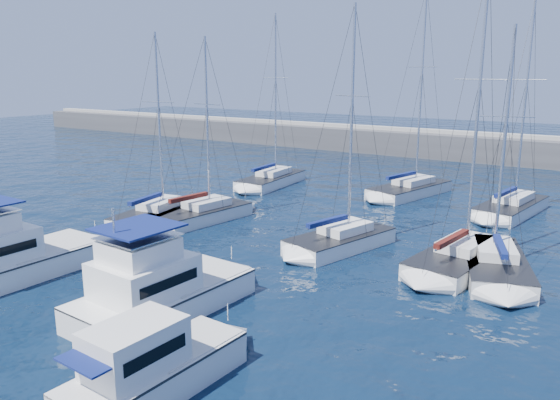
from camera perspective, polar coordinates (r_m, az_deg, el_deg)
The scene contains 13 objects.
ground at distance 26.98m, azimuth -12.06°, elevation -10.11°, with size 220.00×220.00×0.00m, color black.
breakwater at distance 72.04m, azimuth 18.86°, elevation 4.92°, with size 160.00×6.00×4.45m.
motor_yacht_port_inner at distance 31.70m, azimuth -27.19°, elevation -5.58°, with size 4.06×9.90×4.69m.
motor_yacht_stbd_inner at distance 25.04m, azimuth -12.76°, elevation -9.22°, with size 4.22×8.55×4.69m.
motor_yacht_stbd_outer at distance 19.38m, azimuth -13.45°, elevation -16.89°, with size 2.68×6.74×3.20m.
sailboat_mid_a at distance 40.44m, azimuth -12.66°, elevation -1.49°, with size 4.32×8.08×13.59m.
sailboat_mid_b at distance 40.07m, azimuth -8.08°, elevation -1.43°, with size 4.04×7.71×13.32m.
sailboat_mid_c at distance 33.66m, azimuth 6.37°, elevation -4.18°, with size 4.69×7.72×14.72m.
sailboat_mid_d at distance 31.96m, azimuth 18.34°, elevation -5.74°, with size 4.19×8.43×16.35m.
sailboat_mid_e at distance 31.60m, azimuth 21.55°, elevation -6.28°, with size 5.46×8.47×13.25m.
sailboat_back_a at distance 52.18m, azimuth -0.90°, elevation 2.14°, with size 3.74×8.83×16.14m.
sailboat_back_b at distance 49.25m, azimuth 13.44°, elevation 1.13°, with size 5.11×9.28×17.71m.
sailboat_back_c at distance 45.07m, azimuth 22.99°, elevation -0.70°, with size 4.22×8.73×16.09m.
Camera 1 is at (18.01, -17.10, 10.54)m, focal length 35.00 mm.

